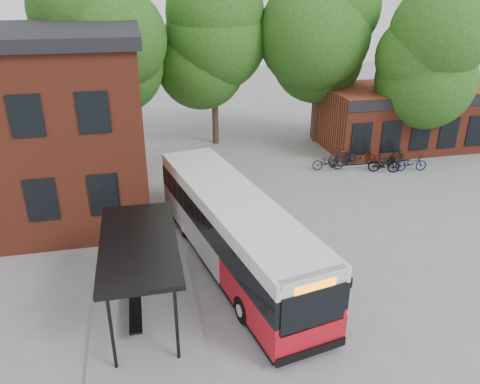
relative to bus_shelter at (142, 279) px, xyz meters
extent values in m
plane|color=gray|center=(4.50, 1.00, -1.45)|extent=(100.00, 100.00, 0.00)
imported|color=black|center=(11.18, 11.38, -0.95)|extent=(1.97, 0.83, 1.01)
imported|color=black|center=(12.38, 11.91, -0.90)|extent=(1.88, 0.73, 1.10)
imported|color=#21222B|center=(12.17, 11.78, -1.03)|extent=(1.69, 0.89, 0.85)
imported|color=#591D0F|center=(13.79, 11.99, -0.95)|extent=(1.72, 0.84, 1.00)
imported|color=black|center=(14.88, 10.84, -1.03)|extent=(1.62, 0.63, 0.83)
imported|color=black|center=(14.26, 10.29, -0.90)|extent=(1.91, 1.10, 1.11)
imported|color=#0C164C|center=(15.96, 10.16, -0.95)|extent=(1.97, 0.89, 1.00)
imported|color=black|center=(15.60, 11.33, -0.96)|extent=(1.68, 1.03, 0.98)
camera|label=1|loc=(0.37, -13.15, 8.78)|focal=35.00mm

